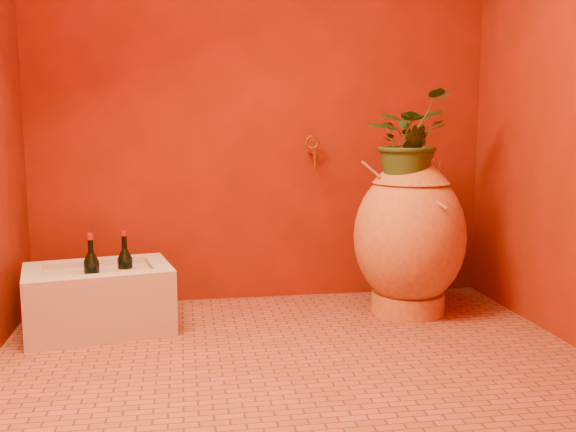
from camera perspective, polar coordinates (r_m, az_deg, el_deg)
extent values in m
plane|color=brown|center=(2.74, 0.60, -12.72)|extent=(2.50, 2.50, 0.00)
cube|color=#5A1C05|center=(3.55, -2.23, 12.64)|extent=(2.50, 0.02, 2.50)
cylinder|color=#C97B38|center=(3.43, 10.59, -7.55)|extent=(0.47, 0.47, 0.11)
ellipsoid|color=#C97B38|center=(3.35, 10.74, -1.81)|extent=(0.71, 0.71, 0.71)
cone|color=#C97B38|center=(3.31, 10.90, 3.84)|extent=(0.49, 0.49, 0.11)
torus|color=#C97B38|center=(3.30, 10.93, 4.92)|extent=(0.30, 0.30, 0.04)
cylinder|color=olive|center=(3.24, 9.83, 2.00)|extent=(0.38, 0.10, 0.33)
cylinder|color=olive|center=(3.19, 11.27, 2.43)|extent=(0.22, 0.32, 0.18)
cylinder|color=olive|center=(3.27, 13.00, 2.79)|extent=(0.16, 0.27, 0.21)
cube|color=#B8B098|center=(3.20, -16.46, -7.30)|extent=(0.74, 0.57, 0.28)
cube|color=#B8B098|center=(3.34, -16.20, -3.91)|extent=(0.67, 0.22, 0.03)
cube|color=#B8B098|center=(2.99, -17.01, -5.38)|extent=(0.67, 0.22, 0.03)
cube|color=#B8B098|center=(3.21, -21.71, -4.66)|extent=(0.14, 0.29, 0.03)
cube|color=#B8B098|center=(3.14, -11.33, -4.52)|extent=(0.14, 0.29, 0.03)
cylinder|color=black|center=(3.17, -17.03, -5.31)|extent=(0.07, 0.07, 0.17)
cone|color=black|center=(3.15, -17.11, -3.42)|extent=(0.07, 0.07, 0.05)
cylinder|color=black|center=(3.14, -17.15, -2.43)|extent=(0.02, 0.02, 0.06)
cylinder|color=maroon|center=(3.13, -17.19, -1.68)|extent=(0.03, 0.03, 0.02)
cylinder|color=silver|center=(3.17, -17.03, -5.31)|extent=(0.07, 0.07, 0.07)
cylinder|color=black|center=(3.18, -14.24, -5.17)|extent=(0.07, 0.07, 0.17)
cone|color=black|center=(3.15, -14.31, -3.27)|extent=(0.07, 0.07, 0.05)
cylinder|color=black|center=(3.14, -14.35, -2.27)|extent=(0.02, 0.02, 0.07)
cylinder|color=maroon|center=(3.13, -14.38, -1.52)|extent=(0.03, 0.03, 0.02)
cylinder|color=silver|center=(3.18, -14.24, -5.17)|extent=(0.07, 0.07, 0.07)
cylinder|color=black|center=(3.12, -17.01, -5.52)|extent=(0.07, 0.07, 0.17)
cone|color=black|center=(3.10, -17.09, -3.60)|extent=(0.07, 0.07, 0.05)
cylinder|color=black|center=(3.09, -17.14, -2.58)|extent=(0.02, 0.02, 0.07)
cylinder|color=maroon|center=(3.08, -17.17, -1.82)|extent=(0.03, 0.03, 0.02)
cylinder|color=silver|center=(3.12, -17.01, -5.52)|extent=(0.07, 0.07, 0.07)
cylinder|color=olive|center=(3.51, 2.17, 5.71)|extent=(0.03, 0.15, 0.03)
cylinder|color=olive|center=(3.44, 2.41, 4.95)|extent=(0.02, 0.02, 0.08)
torus|color=olive|center=(3.51, 2.17, 6.57)|extent=(0.08, 0.01, 0.08)
cylinder|color=olive|center=(3.51, 2.17, 6.14)|extent=(0.01, 0.01, 0.05)
imported|color=#27491A|center=(3.29, 10.58, 6.74)|extent=(0.58, 0.58, 0.49)
imported|color=#27491A|center=(3.23, 10.67, 5.09)|extent=(0.21, 0.19, 0.33)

